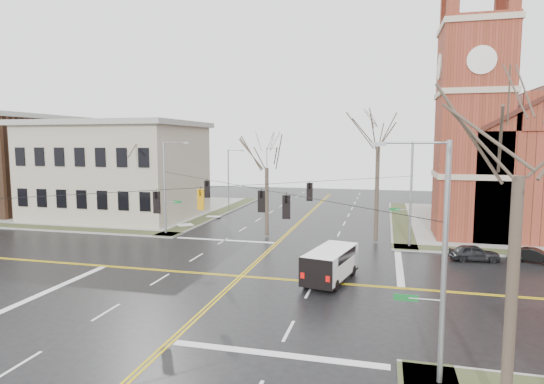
% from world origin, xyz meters
% --- Properties ---
extents(ground, '(120.00, 120.00, 0.00)m').
position_xyz_m(ground, '(0.00, 0.00, 0.00)').
color(ground, black).
rests_on(ground, ground).
extents(sidewalks, '(80.00, 80.00, 0.17)m').
position_xyz_m(sidewalks, '(0.00, 0.00, 0.08)').
color(sidewalks, gray).
rests_on(sidewalks, ground).
extents(road_markings, '(100.00, 100.00, 0.01)m').
position_xyz_m(road_markings, '(0.00, 0.00, 0.01)').
color(road_markings, gold).
rests_on(road_markings, ground).
extents(church, '(24.28, 27.48, 27.50)m').
position_xyz_m(church, '(24.76, 24.78, 8.43)').
color(church, maroon).
rests_on(church, ground).
extents(civic_building_a, '(18.00, 14.00, 11.00)m').
position_xyz_m(civic_building_a, '(-22.00, 20.00, 5.50)').
color(civic_building_a, tan).
rests_on(civic_building_a, ground).
extents(signal_pole_ne, '(2.75, 0.22, 9.00)m').
position_xyz_m(signal_pole_ne, '(11.32, 11.50, 4.95)').
color(signal_pole_ne, gray).
rests_on(signal_pole_ne, ground).
extents(signal_pole_nw, '(2.75, 0.22, 9.00)m').
position_xyz_m(signal_pole_nw, '(-11.32, 11.50, 4.95)').
color(signal_pole_nw, gray).
rests_on(signal_pole_nw, ground).
extents(signal_pole_se, '(2.75, 0.22, 9.00)m').
position_xyz_m(signal_pole_se, '(11.32, -11.50, 4.95)').
color(signal_pole_se, gray).
rests_on(signal_pole_se, ground).
extents(span_wires, '(23.02, 23.02, 0.03)m').
position_xyz_m(span_wires, '(0.00, 0.00, 6.20)').
color(span_wires, black).
rests_on(span_wires, ground).
extents(traffic_signals, '(8.21, 8.26, 1.30)m').
position_xyz_m(traffic_signals, '(-0.00, -0.67, 5.45)').
color(traffic_signals, black).
rests_on(traffic_signals, ground).
extents(streetlight_north_a, '(2.30, 0.20, 8.00)m').
position_xyz_m(streetlight_north_a, '(-10.65, 28.00, 4.47)').
color(streetlight_north_a, gray).
rests_on(streetlight_north_a, ground).
extents(streetlight_north_b, '(2.30, 0.20, 8.00)m').
position_xyz_m(streetlight_north_b, '(-10.65, 48.00, 4.47)').
color(streetlight_north_b, gray).
rests_on(streetlight_north_b, ground).
extents(cargo_van, '(3.32, 5.90, 2.12)m').
position_xyz_m(cargo_van, '(6.07, 0.58, 1.25)').
color(cargo_van, white).
rests_on(cargo_van, ground).
extents(parked_car_a, '(3.82, 1.91, 1.25)m').
position_xyz_m(parked_car_a, '(16.09, 8.20, 0.62)').
color(parked_car_a, black).
rests_on(parked_car_a, ground).
extents(parked_car_b, '(3.42, 2.30, 1.07)m').
position_xyz_m(parked_car_b, '(20.47, 8.78, 0.53)').
color(parked_car_b, black).
rests_on(parked_car_b, ground).
extents(tree_nw_far, '(4.00, 4.00, 10.91)m').
position_xyz_m(tree_nw_far, '(-15.15, 13.70, 7.91)').
color(tree_nw_far, '#3B3225').
rests_on(tree_nw_far, ground).
extents(tree_nw_near, '(4.00, 4.00, 9.74)m').
position_xyz_m(tree_nw_near, '(-1.59, 12.95, 7.07)').
color(tree_nw_near, '#3B3225').
rests_on(tree_nw_near, ground).
extents(tree_ne, '(4.00, 4.00, 12.80)m').
position_xyz_m(tree_ne, '(8.64, 12.83, 9.25)').
color(tree_ne, '#3B3225').
rests_on(tree_ne, ground).
extents(tree_se, '(4.00, 4.00, 11.84)m').
position_xyz_m(tree_se, '(13.30, -13.34, 8.57)').
color(tree_se, '#3B3225').
rests_on(tree_se, ground).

